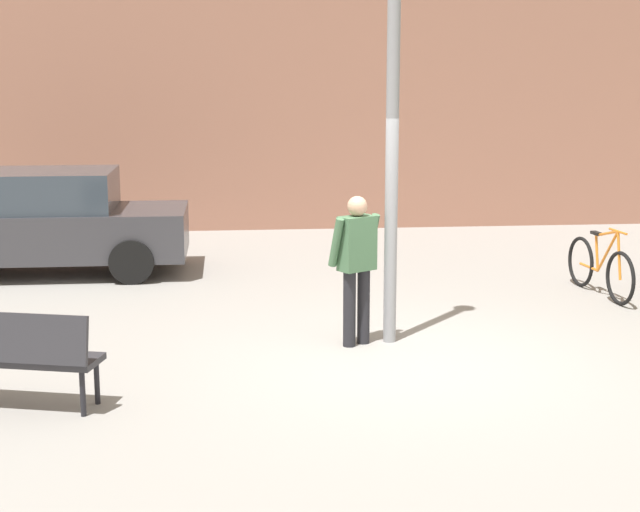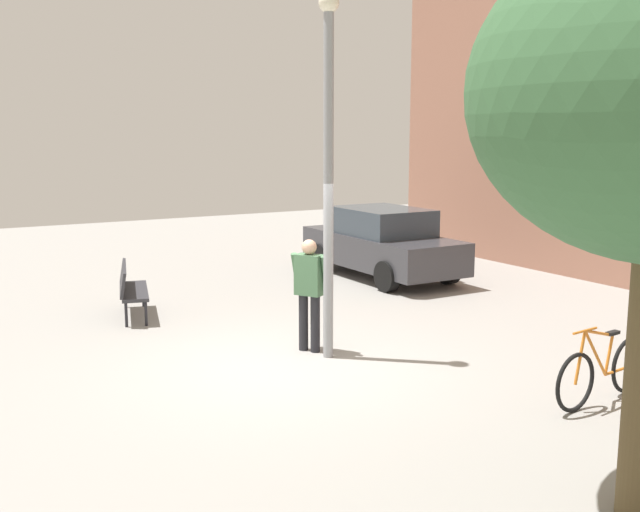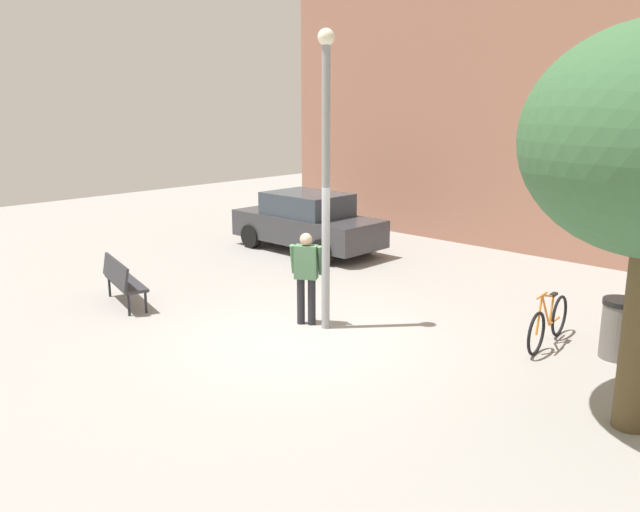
{
  "view_description": "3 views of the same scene",
  "coord_description": "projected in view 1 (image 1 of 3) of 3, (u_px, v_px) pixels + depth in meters",
  "views": [
    {
      "loc": [
        -1.9,
        -9.56,
        3.03
      ],
      "look_at": [
        -0.85,
        1.29,
        0.87
      ],
      "focal_mm": 53.44,
      "sensor_mm": 36.0,
      "label": 1
    },
    {
      "loc": [
        8.69,
        -4.57,
        3.2
      ],
      "look_at": [
        -0.52,
        0.76,
        1.41
      ],
      "focal_mm": 41.33,
      "sensor_mm": 36.0,
      "label": 2
    },
    {
      "loc": [
        7.46,
        -7.36,
        3.96
      ],
      "look_at": [
        -0.61,
        1.04,
        1.16
      ],
      "focal_mm": 36.95,
      "sensor_mm": 36.0,
      "label": 3
    }
  ],
  "objects": [
    {
      "name": "ground_plane",
      "position": [
        411.0,
        359.0,
        10.1
      ],
      "size": [
        36.0,
        36.0,
        0.0
      ],
      "primitive_type": "plane",
      "color": "gray"
    },
    {
      "name": "parked_car_charcoal",
      "position": [
        44.0,
        223.0,
        14.15
      ],
      "size": [
        4.21,
        1.83,
        1.55
      ],
      "color": "#38383D",
      "rests_on": "ground_plane"
    },
    {
      "name": "park_bench",
      "position": [
        8.0,
        351.0,
        8.52
      ],
      "size": [
        1.67,
        0.87,
        0.92
      ],
      "color": "#2D2D33",
      "rests_on": "ground_plane"
    },
    {
      "name": "bicycle_orange",
      "position": [
        600.0,
        268.0,
        12.84
      ],
      "size": [
        0.25,
        1.8,
        0.97
      ],
      "color": "black",
      "rests_on": "ground_plane"
    },
    {
      "name": "person_by_lamppost",
      "position": [
        357.0,
        260.0,
        10.44
      ],
      "size": [
        0.62,
        0.5,
        1.67
      ],
      "color": "#232328",
      "rests_on": "ground_plane"
    },
    {
      "name": "building_facade",
      "position": [
        323.0,
        6.0,
        18.43
      ],
      "size": [
        17.02,
        2.0,
        8.45
      ],
      "primitive_type": "cube",
      "color": "#9E6B56",
      "rests_on": "ground_plane"
    },
    {
      "name": "lamppost",
      "position": [
        393.0,
        85.0,
        10.19
      ],
      "size": [
        0.28,
        0.28,
        5.05
      ],
      "color": "gray",
      "rests_on": "ground_plane"
    }
  ]
}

